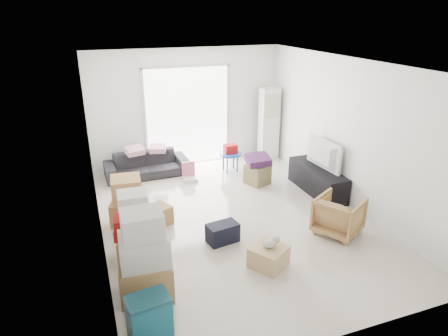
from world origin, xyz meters
TOP-DOWN VIEW (x-y plane):
  - room_shell at (0.00, 0.00)m, footprint 4.98×6.48m
  - sliding_door at (0.00, 2.98)m, footprint 2.10×0.04m
  - ac_tower at (1.95, 2.65)m, footprint 0.45×0.30m
  - tv_console at (2.00, 0.47)m, footprint 0.47×1.55m
  - television at (2.00, 0.47)m, footprint 0.65×1.05m
  - sofa at (-1.11, 2.50)m, footprint 1.81×0.57m
  - pillow_left at (-1.34, 2.52)m, footprint 0.41×0.36m
  - pillow_right at (-0.84, 2.50)m, footprint 0.41×0.36m
  - armchair at (1.44, -1.05)m, footprint 0.90×0.91m
  - storage_bins at (-1.90, -2.28)m, footprint 0.52×0.40m
  - box_stack_a at (-1.80, -1.53)m, footprint 0.73×0.63m
  - box_stack_b at (-1.80, -0.63)m, footprint 0.64×0.61m
  - box_stack_c at (-1.77, 0.48)m, footprint 0.68×0.62m
  - loose_box at (-1.29, 0.29)m, footprint 0.51×0.51m
  - duffel_bag at (-0.45, -0.65)m, footprint 0.53×0.37m
  - ottoman at (1.03, 1.26)m, footprint 0.56×0.56m
  - blanket at (1.03, 1.26)m, footprint 0.53×0.53m
  - kids_table at (0.75, 2.13)m, footprint 0.51×0.51m
  - toy_walker at (-0.28, 1.92)m, footprint 0.31×0.28m
  - wood_crate at (-0.04, -1.49)m, footprint 0.64×0.64m
  - plush_bunny at (-0.01, -1.49)m, footprint 0.29×0.16m

SIDE VIEW (x-z plane):
  - toy_walker at x=-0.28m, z-range -0.09..0.32m
  - wood_crate at x=-0.04m, z-range 0.00..0.31m
  - duffel_bag at x=-0.45m, z-range 0.00..0.31m
  - loose_box at x=-1.29m, z-range 0.00..0.32m
  - ottoman at x=1.03m, z-range 0.00..0.43m
  - tv_console at x=2.00m, z-range 0.00..0.52m
  - storage_bins at x=-1.90m, z-range 0.00..0.55m
  - armchair at x=1.44m, z-range 0.00..0.70m
  - sofa at x=-1.11m, z-range 0.00..0.70m
  - plush_bunny at x=-0.01m, z-range 0.30..0.45m
  - box_stack_c at x=-1.77m, z-range -0.01..0.84m
  - kids_table at x=0.75m, z-range 0.13..0.77m
  - box_stack_b at x=-1.80m, z-range -0.07..1.00m
  - blanket at x=1.03m, z-range 0.43..0.57m
  - box_stack_a at x=-1.80m, z-range -0.06..1.15m
  - television at x=2.00m, z-range 0.52..0.65m
  - pillow_left at x=-1.34m, z-range 0.70..0.82m
  - pillow_right at x=-0.84m, z-range 0.70..0.82m
  - ac_tower at x=1.95m, z-range 0.00..1.75m
  - sliding_door at x=0.00m, z-range 0.08..2.41m
  - room_shell at x=0.00m, z-range -0.24..2.94m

